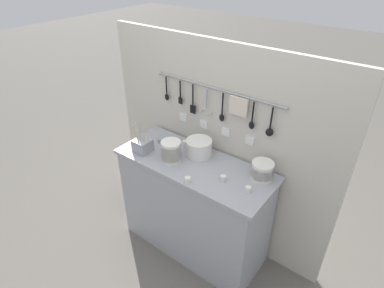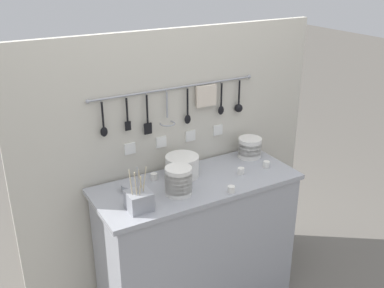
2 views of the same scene
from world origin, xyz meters
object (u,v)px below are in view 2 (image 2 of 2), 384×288
Objects in this scene: bowl_stack_wide_centre at (179,181)px; steel_mixing_bowl at (131,187)px; cutlery_caddy at (139,200)px; cup_front_right at (266,164)px; cup_edge_near at (241,171)px; plate_stack at (182,166)px; cup_centre at (154,177)px; cup_by_caddy at (231,189)px; bowl_stack_nested_right at (250,147)px.

bowl_stack_wide_centre reaches higher than steel_mixing_bowl.
steel_mixing_bowl is 0.22m from cutlery_caddy.
steel_mixing_bowl is 2.70× the size of cup_front_right.
cup_edge_near is at bearing 5.68° from cutlery_caddy.
cup_edge_near is (0.33, -0.16, -0.05)m from plate_stack.
bowl_stack_wide_centre reaches higher than cup_front_right.
cup_front_right is at bearing -9.45° from steel_mixing_bowl.
cup_by_caddy is (0.32, -0.37, 0.00)m from cup_centre.
bowl_stack_nested_right reaches higher than cup_by_caddy.
bowl_stack_nested_right is at bearing 88.60° from cup_front_right.
cup_front_right is (0.89, -0.15, -0.00)m from steel_mixing_bowl.
bowl_stack_wide_centre reaches higher than cup_centre.
cup_front_right is (0.20, -0.00, 0.00)m from cup_edge_near.
cup_by_caddy is 0.43m from cup_front_right.
plate_stack reaches higher than cup_edge_near.
cup_front_right is (0.71, -0.20, 0.00)m from cup_centre.
cup_edge_near and cup_front_right have the same top height.
cutlery_caddy is at bearing 169.84° from cup_by_caddy.
cup_edge_near is 0.55m from cup_centre.
cup_edge_near is 1.00× the size of cup_front_right.
cup_centre is at bearing 101.92° from bowl_stack_wide_centre.
bowl_stack_wide_centre is 3.92× the size of cup_front_right.
bowl_stack_nested_right is at bearing 18.02° from bowl_stack_wide_centre.
bowl_stack_nested_right is 0.89m from steel_mixing_bowl.
cup_centre is at bearing 158.28° from cup_edge_near.
plate_stack is at bearing -177.09° from bowl_stack_nested_right.
cup_by_caddy is at bearing -66.42° from plate_stack.
cup_by_caddy is at bearing -27.51° from bowl_stack_wide_centre.
cup_centre is 1.00× the size of cup_by_caddy.
cup_centre and cup_front_right have the same top height.
cup_edge_near is 0.25m from cup_by_caddy.
steel_mixing_bowl is 0.19m from cup_centre.
bowl_stack_nested_right is at bearing 2.75° from steel_mixing_bowl.
steel_mixing_bowl is 2.70× the size of cup_centre.
cutlery_caddy is 6.08× the size of cup_edge_near.
bowl_stack_nested_right reaches higher than steel_mixing_bowl.
cup_centre is 0.74m from cup_front_right.
steel_mixing_bowl is (-0.22, 0.17, -0.06)m from bowl_stack_wide_centre.
plate_stack is at bearing 2.50° from steel_mixing_bowl.
cup_by_caddy is (0.27, -0.14, -0.06)m from bowl_stack_wide_centre.
cup_by_caddy is (-0.19, -0.17, 0.00)m from cup_edge_near.
bowl_stack_wide_centre is 0.24m from cup_centre.
cup_edge_near is at bearing -12.04° from steel_mixing_bowl.
cutlery_caddy is 6.08× the size of cup_front_right.
bowl_stack_nested_right is 0.70m from bowl_stack_wide_centre.
cup_by_caddy is at bearing -156.81° from cup_front_right.
cup_edge_near is at bearing -21.72° from cup_centre.
bowl_stack_nested_right is at bearing 42.61° from cup_edge_near.
cutlery_caddy is at bearing -175.62° from cup_front_right.
plate_stack is at bearing 113.58° from cup_by_caddy.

